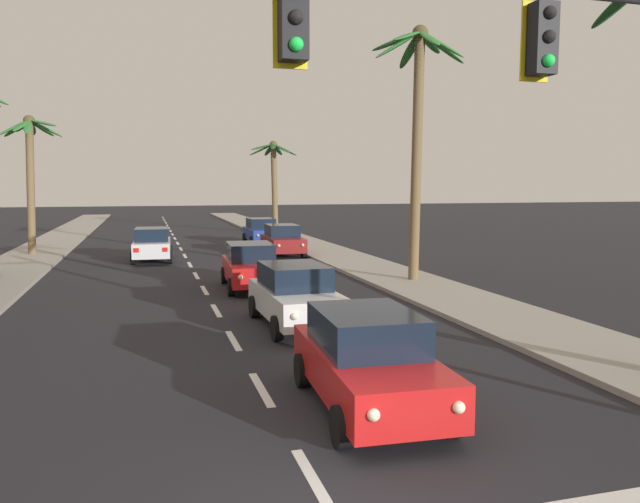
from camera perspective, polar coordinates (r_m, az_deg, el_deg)
The scene contains 12 objects.
sidewalk_right at distance 28.42m, azimuth 4.40°, elevation -1.41°, with size 3.20×110.00×0.14m, color #9E998E.
lane_markings at distance 27.36m, azimuth -10.72°, elevation -1.94°, with size 4.28×88.87×0.01m.
traffic_signal_mast at distance 8.97m, azimuth 20.77°, elevation 13.81°, with size 10.52×0.41×7.29m.
sedan_lead_at_stop_bar at distance 10.68m, azimuth 4.46°, elevation -10.00°, with size 2.11×4.51×1.68m.
sedan_third_in_queue at distance 16.71m, azimuth -2.32°, elevation -4.05°, with size 2.04×4.49×1.68m.
sedan_fifth_in_queue at distance 22.87m, azimuth -6.47°, elevation -1.31°, with size 2.08×4.50×1.68m.
sedan_oncoming_far at distance 32.10m, azimuth -15.33°, elevation 0.67°, with size 2.10×4.51×1.68m.
sedan_parked_nearest_kerb at distance 33.42m, azimuth -3.50°, elevation 1.09°, with size 2.03×4.48×1.68m.
sedan_parked_mid_kerb at distance 39.93m, azimuth -5.49°, elevation 1.90°, with size 1.95×4.45×1.68m.
palm_left_third at distance 36.49m, azimuth -25.35°, elevation 7.83°, with size 3.21×3.42×7.51m.
palm_right_second at distance 24.31m, azimuth 9.07°, elevation 12.90°, with size 3.59×3.72×9.83m.
palm_right_farthest at distance 48.07m, azimuth -4.31°, elevation 7.43°, with size 3.92×3.99×7.22m.
Camera 1 is at (-2.01, -6.40, 3.83)m, focal length 34.44 mm.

